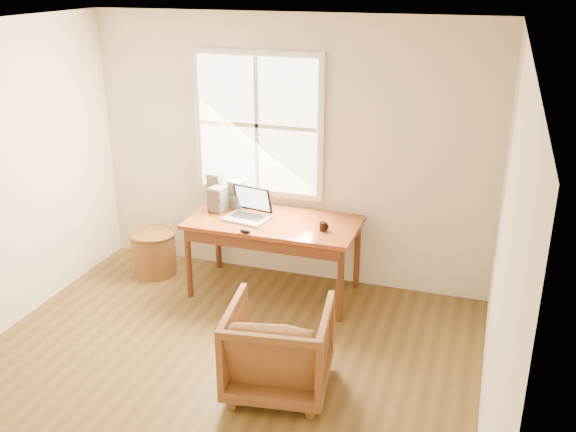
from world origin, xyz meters
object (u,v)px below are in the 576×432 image
Objects in this scene: armchair at (279,348)px; wicker_stool at (154,253)px; desk at (274,222)px; coffee_mug at (323,226)px; cd_stack_a at (237,194)px; laptop at (246,205)px.

wicker_stool is (-1.85, 1.44, -0.12)m from armchair.
desk is 0.52m from coffee_mug.
desk is 0.53m from cd_stack_a.
armchair is at bearing -100.98° from coffee_mug.
armchair is at bearing -69.33° from desk.
coffee_mug is at bearing -96.44° from armchair.
wicker_stool is at bearing -165.62° from cd_stack_a.
laptop is 0.77m from coffee_mug.
laptop reaches higher than cd_stack_a.
coffee_mug reaches higher than wicker_stool.
cd_stack_a is (-0.21, 0.28, -0.00)m from laptop.
laptop reaches higher than coffee_mug.
laptop is (-0.80, 1.38, 0.55)m from armchair.
coffee_mug is 1.02m from cd_stack_a.
wicker_stool is at bearing -45.73° from armchair.
armchair is (0.54, -1.44, -0.38)m from desk.
desk is at bearing -77.29° from armchair.
laptop is (1.06, -0.06, 0.67)m from wicker_stool.
laptop is (-0.25, -0.06, 0.16)m from desk.
cd_stack_a is at bearing 137.42° from laptop.
cd_stack_a reaches higher than armchair.
wicker_stool is at bearing -180.00° from desk.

